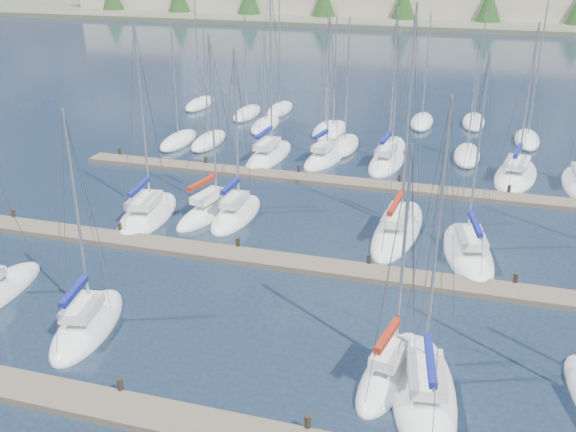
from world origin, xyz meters
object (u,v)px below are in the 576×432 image
(sailboat_i, at_px, (212,210))
(sailboat_k, at_px, (398,229))
(sailboat_e, at_px, (424,391))
(sailboat_c, at_px, (88,324))
(sailboat_o, at_px, (324,158))
(sailboat_h, at_px, (148,214))
(sailboat_l, at_px, (468,252))
(sailboat_d, at_px, (390,371))
(sailboat_j, at_px, (236,214))
(sailboat_n, at_px, (269,155))
(sailboat_q, at_px, (516,175))
(sailboat_p, at_px, (387,162))

(sailboat_i, height_order, sailboat_k, sailboat_k)
(sailboat_e, bearing_deg, sailboat_c, 169.54)
(sailboat_o, distance_m, sailboat_i, 14.05)
(sailboat_h, bearing_deg, sailboat_l, -6.37)
(sailboat_d, bearing_deg, sailboat_i, 145.95)
(sailboat_i, bearing_deg, sailboat_j, 6.61)
(sailboat_n, xyz_separation_m, sailboat_h, (-4.05, -14.51, -0.02))
(sailboat_q, distance_m, sailboat_p, 10.34)
(sailboat_o, height_order, sailboat_c, sailboat_o)
(sailboat_c, bearing_deg, sailboat_p, 60.41)
(sailboat_i, xyz_separation_m, sailboat_q, (20.46, 13.34, -0.03))
(sailboat_o, xyz_separation_m, sailboat_l, (12.34, -14.91, -0.02))
(sailboat_h, distance_m, sailboat_l, 21.18)
(sailboat_l, bearing_deg, sailboat_p, 103.84)
(sailboat_j, relative_size, sailboat_l, 0.93)
(sailboat_d, xyz_separation_m, sailboat_l, (2.88, 12.79, -0.01))
(sailboat_j, relative_size, sailboat_p, 0.89)
(sailboat_j, xyz_separation_m, sailboat_n, (-1.76, 12.80, 0.01))
(sailboat_d, height_order, sailboat_k, sailboat_k)
(sailboat_o, distance_m, sailboat_q, 15.56)
(sailboat_q, height_order, sailboat_c, sailboat_q)
(sailboat_d, height_order, sailboat_c, sailboat_c)
(sailboat_k, bearing_deg, sailboat_o, 126.17)
(sailboat_i, bearing_deg, sailboat_o, 81.45)
(sailboat_j, bearing_deg, sailboat_q, 37.04)
(sailboat_i, distance_m, sailboat_n, 12.63)
(sailboat_d, relative_size, sailboat_e, 0.84)
(sailboat_i, distance_m, sailboat_k, 12.78)
(sailboat_p, height_order, sailboat_l, sailboat_p)
(sailboat_i, height_order, sailboat_h, sailboat_h)
(sailboat_j, xyz_separation_m, sailboat_e, (14.00, -15.33, -0.00))
(sailboat_d, xyz_separation_m, sailboat_h, (-18.30, 12.65, -0.01))
(sailboat_k, bearing_deg, sailboat_j, -172.45)
(sailboat_n, xyz_separation_m, sailboat_k, (12.66, -12.22, -0.01))
(sailboat_n, distance_m, sailboat_h, 15.07)
(sailboat_i, xyz_separation_m, sailboat_l, (17.24, -1.75, -0.02))
(sailboat_o, height_order, sailboat_h, sailboat_h)
(sailboat_d, relative_size, sailboat_h, 0.83)
(sailboat_p, bearing_deg, sailboat_n, -169.14)
(sailboat_q, relative_size, sailboat_h, 0.94)
(sailboat_c, height_order, sailboat_k, sailboat_k)
(sailboat_i, bearing_deg, sailboat_l, 6.08)
(sailboat_j, height_order, sailboat_q, sailboat_q)
(sailboat_o, bearing_deg, sailboat_j, -92.54)
(sailboat_p, distance_m, sailboat_k, 13.68)
(sailboat_n, height_order, sailboat_l, sailboat_n)
(sailboat_o, relative_size, sailboat_n, 0.81)
(sailboat_p, height_order, sailboat_k, sailboat_k)
(sailboat_c, bearing_deg, sailboat_k, 39.97)
(sailboat_c, xyz_separation_m, sailboat_h, (-3.60, 13.10, -0.00))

